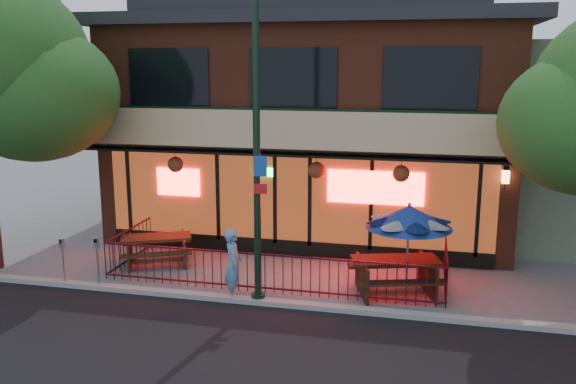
% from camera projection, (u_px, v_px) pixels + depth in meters
% --- Properties ---
extents(ground, '(80.00, 80.00, 0.00)m').
position_uv_depth(ground, '(263.00, 296.00, 14.41)').
color(ground, gray).
rests_on(ground, ground).
extents(curb, '(80.00, 0.25, 0.12)m').
position_uv_depth(curb, '(257.00, 301.00, 13.92)').
color(curb, '#999993').
rests_on(curb, ground).
extents(restaurant_building, '(12.96, 9.49, 8.05)m').
position_uv_depth(restaurant_building, '(319.00, 102.00, 20.32)').
color(restaurant_building, brown).
rests_on(restaurant_building, ground).
extents(patio_fence, '(8.44, 2.62, 1.00)m').
position_uv_depth(patio_fence, '(268.00, 264.00, 14.75)').
color(patio_fence, '#450E17').
rests_on(patio_fence, ground).
extents(street_light, '(0.43, 0.32, 7.00)m').
position_uv_depth(street_light, '(257.00, 167.00, 13.37)').
color(street_light, black).
rests_on(street_light, ground).
extents(picnic_table_left, '(2.28, 2.07, 0.79)m').
position_uv_depth(picnic_table_left, '(157.00, 246.00, 16.56)').
color(picnic_table_left, '#3E2916').
rests_on(picnic_table_left, ground).
extents(picnic_table_right, '(2.40, 2.08, 0.87)m').
position_uv_depth(picnic_table_right, '(395.00, 271.00, 14.42)').
color(picnic_table_right, black).
rests_on(picnic_table_right, ground).
extents(patio_umbrella, '(1.99, 1.99, 2.28)m').
position_uv_depth(patio_umbrella, '(409.00, 217.00, 13.93)').
color(patio_umbrella, gray).
rests_on(patio_umbrella, ground).
extents(pedestrian, '(0.58, 0.72, 1.69)m').
position_uv_depth(pedestrian, '(233.00, 264.00, 14.03)').
color(pedestrian, '#5E94BD').
rests_on(pedestrian, ground).
extents(parking_meter_near, '(0.14, 0.13, 1.30)m').
position_uv_depth(parking_meter_near, '(97.00, 254.00, 14.66)').
color(parking_meter_near, gray).
rests_on(parking_meter_near, ground).
extents(parking_meter_far, '(0.13, 0.11, 1.21)m').
position_uv_depth(parking_meter_far, '(63.00, 254.00, 14.88)').
color(parking_meter_far, '#9FA2A8').
rests_on(parking_meter_far, ground).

